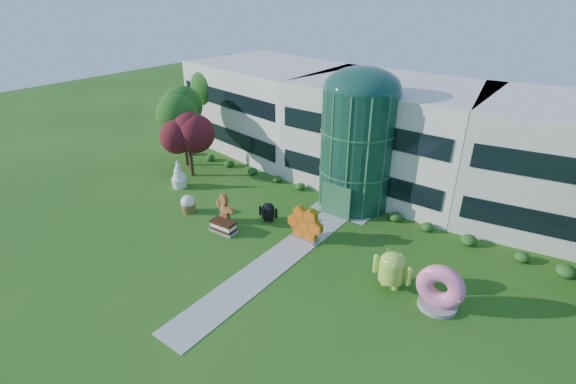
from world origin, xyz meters
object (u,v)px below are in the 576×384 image
Objects in this scene: android_black at (268,211)px; donut at (441,286)px; android_green at (392,267)px; gingerbread at (224,208)px.

donut reaches higher than android_black.
donut is at bearing -0.14° from android_green.
android_black is (-11.22, 1.76, -0.56)m from android_green.
android_green is 1.01× the size of donut.
android_green reaches higher than donut.
android_black is 3.43m from gingerbread.
android_green is 13.82m from gingerbread.
android_green is 11.37m from android_black.
android_black is 0.67× the size of gingerbread.
donut is at bearing -26.95° from android_black.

